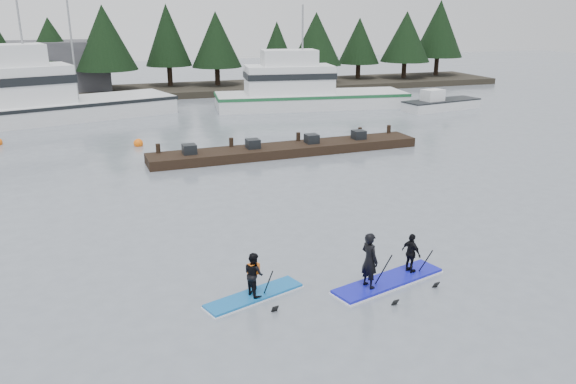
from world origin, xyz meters
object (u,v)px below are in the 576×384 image
object	(u,v)px
floating_dock	(287,150)
paddleboard_duo	(387,267)
paddleboard_solo	(254,282)
fishing_boat_medium	(306,99)
fishing_boat_large	(37,110)

from	to	relation	value
floating_dock	paddleboard_duo	world-z (taller)	paddleboard_duo
floating_dock	paddleboard_duo	bearing A→B (deg)	-100.33
paddleboard_solo	paddleboard_duo	distance (m)	3.96
fishing_boat_medium	fishing_boat_large	bearing A→B (deg)	-174.02
fishing_boat_medium	paddleboard_solo	distance (m)	32.51
paddleboard_solo	paddleboard_duo	xyz separation A→B (m)	(3.94, -0.46, 0.07)
fishing_boat_medium	paddleboard_solo	size ratio (longest dim) A/B	5.33
fishing_boat_large	floating_dock	size ratio (longest dim) A/B	1.24
paddleboard_duo	fishing_boat_medium	bearing A→B (deg)	58.20
fishing_boat_large	paddleboard_solo	world-z (taller)	fishing_boat_large
paddleboard_solo	fishing_boat_large	bearing A→B (deg)	85.73
fishing_boat_large	floating_dock	xyz separation A→B (m)	(13.96, -15.16, -0.53)
paddleboard_duo	fishing_boat_large	bearing A→B (deg)	95.23
fishing_boat_large	paddleboard_duo	size ratio (longest dim) A/B	5.03
fishing_boat_large	paddleboard_duo	distance (m)	33.09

